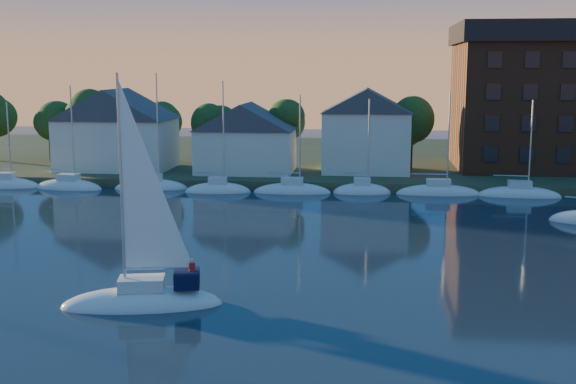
% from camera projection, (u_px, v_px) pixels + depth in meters
% --- Properties ---
extents(shoreline_land, '(160.00, 50.00, 2.00)m').
position_uv_depth(shoreline_land, '(310.00, 162.00, 102.15)').
color(shoreline_land, '#333E24').
rests_on(shoreline_land, ground).
extents(wooden_dock, '(120.00, 3.00, 1.00)m').
position_uv_depth(wooden_dock, '(292.00, 188.00, 79.64)').
color(wooden_dock, brown).
rests_on(wooden_dock, ground).
extents(clubhouse_west, '(13.65, 9.45, 9.64)m').
position_uv_depth(clubhouse_west, '(117.00, 128.00, 87.02)').
color(clubhouse_west, beige).
rests_on(clubhouse_west, shoreline_land).
extents(clubhouse_centre, '(11.55, 8.40, 8.08)m').
position_uv_depth(clubhouse_centre, '(246.00, 137.00, 84.35)').
color(clubhouse_centre, beige).
rests_on(clubhouse_centre, shoreline_land).
extents(clubhouse_east, '(10.50, 8.40, 9.80)m').
position_uv_depth(clubhouse_east, '(366.00, 129.00, 84.56)').
color(clubhouse_east, beige).
rests_on(clubhouse_east, shoreline_land).
extents(tree_line, '(93.40, 5.40, 8.90)m').
position_uv_depth(tree_line, '(318.00, 117.00, 88.96)').
color(tree_line, '#3B2C1B').
rests_on(tree_line, shoreline_land).
extents(moored_fleet, '(71.50, 2.40, 12.05)m').
position_uv_depth(moored_fleet, '(215.00, 190.00, 77.60)').
color(moored_fleet, silver).
rests_on(moored_fleet, ground).
extents(hero_sailboat, '(9.35, 4.73, 13.97)m').
position_uv_depth(hero_sailboat, '(145.00, 296.00, 40.14)').
color(hero_sailboat, silver).
rests_on(hero_sailboat, ground).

